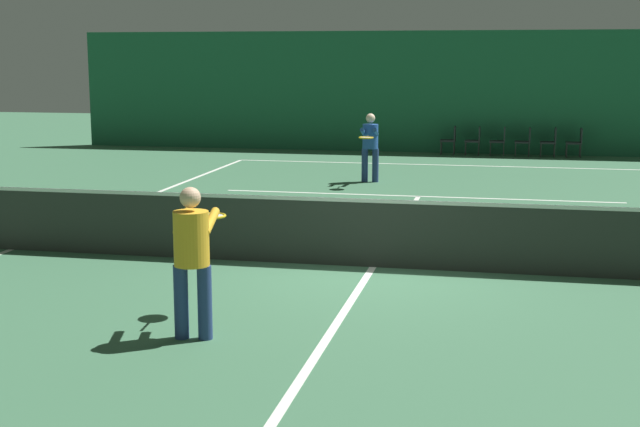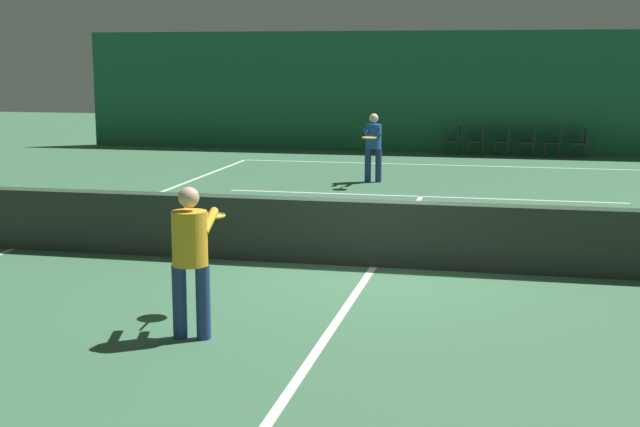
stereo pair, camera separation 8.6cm
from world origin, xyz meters
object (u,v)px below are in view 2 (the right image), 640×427
at_px(player_near, 191,250).
at_px(player_far, 373,142).
at_px(courtside_chair_0, 455,138).
at_px(courtside_chair_4, 555,140).
at_px(courtside_chair_1, 479,139).
at_px(courtside_chair_3, 530,140).
at_px(courtside_chair_2, 504,139).
at_px(tennis_net, 374,231).
at_px(courtside_chair_5, 581,141).

bearing_deg(player_near, player_far, -6.66).
distance_m(courtside_chair_0, courtside_chair_4, 2.85).
distance_m(courtside_chair_1, courtside_chair_3, 1.43).
bearing_deg(player_near, courtside_chair_3, -17.91).
bearing_deg(courtside_chair_3, courtside_chair_2, -90.00).
bearing_deg(courtside_chair_2, tennis_net, -6.17).
bearing_deg(courtside_chair_1, courtside_chair_5, 90.00).
relative_size(player_near, courtside_chair_2, 1.88).
xyz_separation_m(player_near, courtside_chair_2, (2.91, 17.93, -0.44)).
bearing_deg(player_far, courtside_chair_1, 157.69).
relative_size(tennis_net, courtside_chair_3, 14.29).
height_order(courtside_chair_1, courtside_chair_3, same).
xyz_separation_m(courtside_chair_4, courtside_chair_5, (0.71, 0.00, 0.00)).
relative_size(player_near, courtside_chair_0, 1.88).
xyz_separation_m(player_near, player_far, (0.04, 11.74, -0.00)).
height_order(player_far, courtside_chair_2, player_far).
distance_m(courtside_chair_0, courtside_chair_1, 0.71).
bearing_deg(courtside_chair_5, player_near, -15.75).
height_order(tennis_net, courtside_chair_4, tennis_net).
relative_size(courtside_chair_0, courtside_chair_5, 1.00).
relative_size(courtside_chair_1, courtside_chair_5, 1.00).
xyz_separation_m(tennis_net, courtside_chair_3, (2.28, 14.47, -0.03)).
distance_m(player_far, courtside_chair_0, 6.37).
distance_m(tennis_net, courtside_chair_5, 14.94).
bearing_deg(courtside_chair_5, courtside_chair_0, -90.00).
relative_size(tennis_net, courtside_chair_1, 14.29).
bearing_deg(tennis_net, courtside_chair_1, 86.64).
bearing_deg(courtside_chair_1, player_far, -19.26).
bearing_deg(player_near, courtside_chair_0, -11.21).
bearing_deg(courtside_chair_2, courtside_chair_5, 90.00).
relative_size(player_far, courtside_chair_3, 1.88).
xyz_separation_m(player_near, courtside_chair_3, (3.63, 17.93, -0.44)).
distance_m(courtside_chair_1, courtside_chair_5, 2.85).
relative_size(player_far, courtside_chair_1, 1.88).
distance_m(player_near, courtside_chair_5, 18.63).
height_order(courtside_chair_2, courtside_chair_4, same).
relative_size(player_near, courtside_chair_3, 1.88).
bearing_deg(courtside_chair_1, courtside_chair_3, 90.00).
xyz_separation_m(courtside_chair_0, courtside_chair_3, (2.14, 0.00, 0.00)).
distance_m(tennis_net, courtside_chair_3, 14.65).
xyz_separation_m(courtside_chair_3, courtside_chair_4, (0.71, 0.00, 0.00)).
height_order(courtside_chair_0, courtside_chair_2, same).
bearing_deg(courtside_chair_4, player_near, -13.61).
bearing_deg(courtside_chair_4, courtside_chair_0, -90.00).
xyz_separation_m(tennis_net, courtside_chair_2, (1.56, 14.47, -0.03)).
bearing_deg(courtside_chair_3, courtside_chair_0, -90.00).
bearing_deg(player_far, player_near, -3.24).
relative_size(player_near, courtside_chair_1, 1.88).
bearing_deg(player_near, tennis_net, -27.82).
height_order(player_near, courtside_chair_5, player_near).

